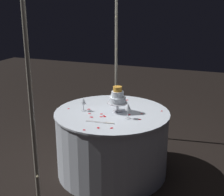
{
  "coord_description": "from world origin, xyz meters",
  "views": [
    {
      "loc": [
        -3.02,
        -1.15,
        1.9
      ],
      "look_at": [
        0.0,
        0.0,
        0.9
      ],
      "focal_mm": 49.85,
      "sensor_mm": 36.0,
      "label": 1
    }
  ],
  "objects": [
    {
      "name": "cake_knife",
      "position": [
        -0.34,
        -0.02,
        0.74
      ],
      "size": [
        0.05,
        0.3,
        0.01
      ],
      "color": "silver",
      "rests_on": "main_table"
    },
    {
      "name": "rose_petal_12",
      "position": [
        -0.23,
        0.14,
        0.74
      ],
      "size": [
        0.03,
        0.04,
        0.0
      ],
      "primitive_type": "ellipsoid",
      "rotation": [
        0.0,
        0.0,
        4.63
      ],
      "color": "red",
      "rests_on": "main_table"
    },
    {
      "name": "rose_petal_4",
      "position": [
        -0.19,
        0.05,
        0.74
      ],
      "size": [
        0.03,
        0.04,
        0.0
      ],
      "primitive_type": "ellipsoid",
      "rotation": [
        0.0,
        0.0,
        5.02
      ],
      "color": "red",
      "rests_on": "main_table"
    },
    {
      "name": "rose_petal_7",
      "position": [
        0.05,
        -0.33,
        0.74
      ],
      "size": [
        0.03,
        0.03,
        0.0
      ],
      "primitive_type": "ellipsoid",
      "rotation": [
        0.0,
        0.0,
        5.12
      ],
      "color": "red",
      "rests_on": "main_table"
    },
    {
      "name": "tiered_cake",
      "position": [
        0.02,
        -0.06,
        0.9
      ],
      "size": [
        0.22,
        0.22,
        0.29
      ],
      "color": "silver",
      "rests_on": "main_table"
    },
    {
      "name": "decorative_arch",
      "position": [
        -0.0,
        0.32,
        1.45
      ],
      "size": [
        2.08,
        0.06,
        2.23
      ],
      "color": "#B7B29E",
      "rests_on": "ground"
    },
    {
      "name": "rose_petal_6",
      "position": [
        -0.12,
        -0.35,
        0.74
      ],
      "size": [
        0.03,
        0.04,
        0.0
      ],
      "primitive_type": "ellipsoid",
      "rotation": [
        0.0,
        0.0,
        1.71
      ],
      "color": "red",
      "rests_on": "main_table"
    },
    {
      "name": "wine_glass_0",
      "position": [
        -0.08,
        0.31,
        0.84
      ],
      "size": [
        0.06,
        0.06,
        0.15
      ],
      "color": "silver",
      "rests_on": "main_table"
    },
    {
      "name": "rose_petal_8",
      "position": [
        -0.44,
        -0.16,
        0.74
      ],
      "size": [
        0.04,
        0.04,
        0.0
      ],
      "primitive_type": "ellipsoid",
      "rotation": [
        0.0,
        0.0,
        2.71
      ],
      "color": "red",
      "rests_on": "main_table"
    },
    {
      "name": "rose_petal_14",
      "position": [
        -0.14,
        0.21,
        0.74
      ],
      "size": [
        0.04,
        0.04,
        0.0
      ],
      "primitive_type": "ellipsoid",
      "rotation": [
        0.0,
        0.0,
        5.51
      ],
      "color": "red",
      "rests_on": "main_table"
    },
    {
      "name": "rose_petal_2",
      "position": [
        -0.03,
        -0.21,
        0.74
      ],
      "size": [
        0.04,
        0.03,
        0.0
      ],
      "primitive_type": "ellipsoid",
      "rotation": [
        0.0,
        0.0,
        6.05
      ],
      "color": "red",
      "rests_on": "main_table"
    },
    {
      "name": "rose_petal_11",
      "position": [
        -0.57,
        0.07,
        0.74
      ],
      "size": [
        0.02,
        0.03,
        0.0
      ],
      "primitive_type": "ellipsoid",
      "rotation": [
        0.0,
        0.0,
        1.6
      ],
      "color": "red",
      "rests_on": "main_table"
    },
    {
      "name": "rose_petal_10",
      "position": [
        0.22,
        -0.51,
        0.74
      ],
      "size": [
        0.03,
        0.03,
        0.0
      ],
      "primitive_type": "ellipsoid",
      "rotation": [
        0.0,
        0.0,
        3.5
      ],
      "color": "red",
      "rests_on": "main_table"
    },
    {
      "name": "main_table",
      "position": [
        0.0,
        0.0,
        0.37
      ],
      "size": [
        1.28,
        1.28,
        0.74
      ],
      "color": "silver",
      "rests_on": "ground"
    },
    {
      "name": "wine_glass_1",
      "position": [
        0.22,
        0.08,
        0.86
      ],
      "size": [
        0.06,
        0.06,
        0.17
      ],
      "color": "silver",
      "rests_on": "main_table"
    },
    {
      "name": "rose_petal_9",
      "position": [
        -0.17,
        0.02,
        0.74
      ],
      "size": [
        0.03,
        0.03,
        0.0
      ],
      "primitive_type": "ellipsoid",
      "rotation": [
        0.0,
        0.0,
        5.42
      ],
      "color": "red",
      "rests_on": "main_table"
    },
    {
      "name": "rose_petal_3",
      "position": [
        -0.02,
        0.27,
        0.74
      ],
      "size": [
        0.04,
        0.05,
        0.0
      ],
      "primitive_type": "ellipsoid",
      "rotation": [
        0.0,
        0.0,
        5.31
      ],
      "color": "red",
      "rests_on": "main_table"
    },
    {
      "name": "wine_glass_2",
      "position": [
        -0.13,
        -0.23,
        0.86
      ],
      "size": [
        0.06,
        0.06,
        0.17
      ],
      "color": "silver",
      "rests_on": "main_table"
    },
    {
      "name": "rose_petal_5",
      "position": [
        -0.15,
        0.04,
        0.74
      ],
      "size": [
        0.03,
        0.03,
        0.0
      ],
      "primitive_type": "ellipsoid",
      "rotation": [
        0.0,
        0.0,
        5.04
      ],
      "color": "red",
      "rests_on": "main_table"
    },
    {
      "name": "ground_plane",
      "position": [
        0.0,
        0.0,
        0.0
      ],
      "size": [
        12.0,
        12.0,
        0.0
      ],
      "primitive_type": "plane",
      "color": "black"
    },
    {
      "name": "rose_petal_1",
      "position": [
        -0.11,
        0.08,
        0.74
      ],
      "size": [
        0.04,
        0.04,
        0.0
      ],
      "primitive_type": "ellipsoid",
      "rotation": [
        0.0,
        0.0,
        5.2
      ],
      "color": "red",
      "rests_on": "main_table"
    },
    {
      "name": "rose_petal_16",
      "position": [
        -0.48,
        -0.04,
        0.74
      ],
      "size": [
        0.05,
        0.04,
        0.0
      ],
      "primitive_type": "ellipsoid",
      "rotation": [
        0.0,
        0.0,
        3.77
      ],
      "color": "red",
      "rests_on": "main_table"
    },
    {
      "name": "rose_petal_13",
      "position": [
        -0.18,
        0.01,
        0.74
      ],
      "size": [
        0.03,
        0.04,
        0.0
      ],
      "primitive_type": "ellipsoid",
      "rotation": [
        0.0,
        0.0,
        2.13
      ],
      "color": "red",
      "rests_on": "main_table"
    },
    {
      "name": "rose_petal_0",
      "position": [
        0.46,
        -0.02,
        0.74
      ],
      "size": [
        0.05,
        0.05,
        0.0
      ],
      "primitive_type": "ellipsoid",
      "rotation": [
        0.0,
        0.0,
        2.33
      ],
      "color": "red",
      "rests_on": "main_table"
    },
    {
      "name": "rose_petal_15",
      "position": [
        -0.08,
        0.5,
        0.74
      ],
      "size": [
        0.02,
        0.03,
        0.0
      ],
      "primitive_type": "ellipsoid",
      "rotation": [
        0.0,
        0.0,
        4.8
      ],
      "color": "red",
      "rests_on": "main_table"
    }
  ]
}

